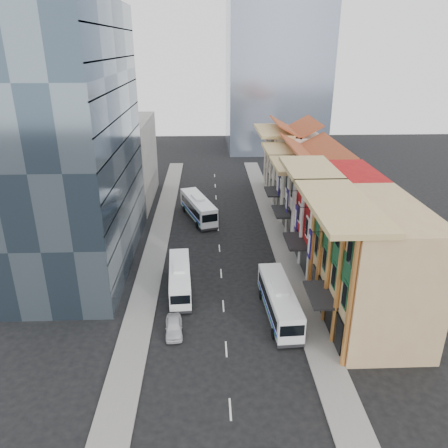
{
  "coord_description": "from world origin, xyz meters",
  "views": [
    {
      "loc": [
        -1.44,
        -30.91,
        25.36
      ],
      "look_at": [
        0.44,
        17.49,
        5.37
      ],
      "focal_mm": 35.0,
      "sensor_mm": 36.0,
      "label": 1
    }
  ],
  "objects_px": {
    "office_tower": "(70,143)",
    "bus_left_near": "(180,278)",
    "bus_left_far": "(198,207)",
    "bus_right": "(279,301)",
    "shophouse_tan": "(373,266)",
    "sedan_left": "(174,327)"
  },
  "relations": [
    {
      "from": "office_tower",
      "to": "sedan_left",
      "type": "bearing_deg",
      "value": -51.72
    },
    {
      "from": "bus_left_near",
      "to": "bus_right",
      "type": "distance_m",
      "value": 11.43
    },
    {
      "from": "bus_left_far",
      "to": "bus_right",
      "type": "distance_m",
      "value": 28.19
    },
    {
      "from": "bus_left_near",
      "to": "bus_right",
      "type": "bearing_deg",
      "value": -30.91
    },
    {
      "from": "office_tower",
      "to": "sedan_left",
      "type": "distance_m",
      "value": 24.3
    },
    {
      "from": "bus_left_far",
      "to": "bus_right",
      "type": "height_order",
      "value": "bus_left_far"
    },
    {
      "from": "shophouse_tan",
      "to": "bus_right",
      "type": "distance_m",
      "value": 9.56
    },
    {
      "from": "bus_left_near",
      "to": "sedan_left",
      "type": "distance_m",
      "value": 7.73
    },
    {
      "from": "office_tower",
      "to": "bus_left_far",
      "type": "height_order",
      "value": "office_tower"
    },
    {
      "from": "shophouse_tan",
      "to": "sedan_left",
      "type": "xyz_separation_m",
      "value": [
        -18.84,
        -1.41,
        -5.33
      ]
    },
    {
      "from": "office_tower",
      "to": "bus_left_near",
      "type": "xyz_separation_m",
      "value": [
        12.34,
        -7.74,
        -13.43
      ]
    },
    {
      "from": "shophouse_tan",
      "to": "bus_left_near",
      "type": "bearing_deg",
      "value": 161.45
    },
    {
      "from": "office_tower",
      "to": "bus_right",
      "type": "height_order",
      "value": "office_tower"
    },
    {
      "from": "bus_left_far",
      "to": "shophouse_tan",
      "type": "bearing_deg",
      "value": -76.53
    },
    {
      "from": "bus_left_near",
      "to": "bus_left_far",
      "type": "distance_m",
      "value": 21.74
    },
    {
      "from": "shophouse_tan",
      "to": "sedan_left",
      "type": "bearing_deg",
      "value": -175.73
    },
    {
      "from": "bus_left_far",
      "to": "bus_right",
      "type": "relative_size",
      "value": 1.06
    },
    {
      "from": "shophouse_tan",
      "to": "bus_left_far",
      "type": "xyz_separation_m",
      "value": [
        -16.98,
        27.93,
        -4.14
      ]
    },
    {
      "from": "shophouse_tan",
      "to": "office_tower",
      "type": "bearing_deg",
      "value": 155.7
    },
    {
      "from": "bus_left_near",
      "to": "bus_left_far",
      "type": "bearing_deg",
      "value": 81.8
    },
    {
      "from": "shophouse_tan",
      "to": "bus_right",
      "type": "height_order",
      "value": "shophouse_tan"
    },
    {
      "from": "shophouse_tan",
      "to": "office_tower",
      "type": "distance_m",
      "value": 35.19
    }
  ]
}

